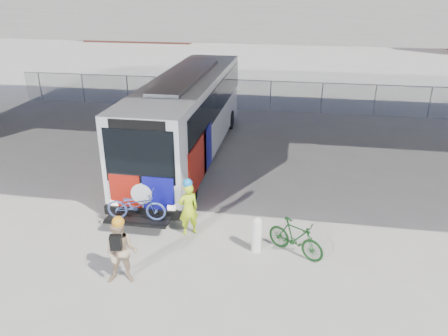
% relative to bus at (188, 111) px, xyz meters
% --- Properties ---
extents(ground, '(160.00, 160.00, 0.00)m').
position_rel_bus_xyz_m(ground, '(2.00, -3.97, -2.11)').
color(ground, '#9E9991').
rests_on(ground, ground).
extents(bus, '(2.67, 12.93, 3.69)m').
position_rel_bus_xyz_m(bus, '(0.00, 0.00, 0.00)').
color(bus, silver).
rests_on(bus, ground).
extents(overpass, '(40.00, 16.00, 7.95)m').
position_rel_bus_xyz_m(overpass, '(2.00, 0.03, 4.44)').
color(overpass, '#605E59').
rests_on(overpass, ground).
extents(chainlink_fence, '(30.00, 0.06, 30.00)m').
position_rel_bus_xyz_m(chainlink_fence, '(2.00, 8.03, -0.68)').
color(chainlink_fence, gray).
rests_on(chainlink_fence, ground).
extents(bollard, '(0.29, 0.29, 1.11)m').
position_rel_bus_xyz_m(bollard, '(3.74, -6.94, -1.52)').
color(bollard, silver).
rests_on(bollard, ground).
extents(cyclist_hivis, '(0.74, 0.67, 1.87)m').
position_rel_bus_xyz_m(cyclist_hivis, '(1.57, -6.32, -1.21)').
color(cyclist_hivis, '#C2E718').
rests_on(cyclist_hivis, ground).
extents(cyclist_tan, '(0.97, 0.82, 1.95)m').
position_rel_bus_xyz_m(cyclist_tan, '(0.48, -8.94, -1.19)').
color(cyclist_tan, tan).
rests_on(cyclist_tan, ground).
extents(bike_parked, '(1.81, 1.36, 1.08)m').
position_rel_bus_xyz_m(bike_parked, '(4.85, -6.90, -1.56)').
color(bike_parked, '#133C16').
rests_on(bike_parked, ground).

